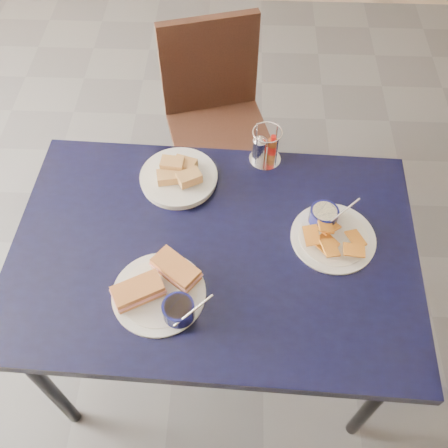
{
  "coord_description": "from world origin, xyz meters",
  "views": [
    {
      "loc": [
        0.24,
        -0.98,
        2.04
      ],
      "look_at": [
        0.21,
        -0.11,
        0.82
      ],
      "focal_mm": 40.0,
      "sensor_mm": 36.0,
      "label": 1
    }
  ],
  "objects_px": {
    "chair_far": "(220,109)",
    "plantain_plate": "(330,230)",
    "condiment_caddy": "(265,148)",
    "dining_table": "(214,258)",
    "bread_basket": "(179,176)",
    "sandwich_plate": "(162,290)"
  },
  "relations": [
    {
      "from": "bread_basket",
      "to": "condiment_caddy",
      "type": "height_order",
      "value": "condiment_caddy"
    },
    {
      "from": "sandwich_plate",
      "to": "plantain_plate",
      "type": "height_order",
      "value": "same"
    },
    {
      "from": "bread_basket",
      "to": "condiment_caddy",
      "type": "distance_m",
      "value": 0.31
    },
    {
      "from": "chair_far",
      "to": "condiment_caddy",
      "type": "bearing_deg",
      "value": -71.1
    },
    {
      "from": "dining_table",
      "to": "condiment_caddy",
      "type": "xyz_separation_m",
      "value": [
        0.15,
        0.37,
        0.12
      ]
    },
    {
      "from": "chair_far",
      "to": "plantain_plate",
      "type": "relative_size",
      "value": 3.43
    },
    {
      "from": "sandwich_plate",
      "to": "plantain_plate",
      "type": "relative_size",
      "value": 1.14
    },
    {
      "from": "dining_table",
      "to": "plantain_plate",
      "type": "relative_size",
      "value": 4.85
    },
    {
      "from": "plantain_plate",
      "to": "condiment_caddy",
      "type": "distance_m",
      "value": 0.37
    },
    {
      "from": "chair_far",
      "to": "condiment_caddy",
      "type": "height_order",
      "value": "chair_far"
    },
    {
      "from": "bread_basket",
      "to": "dining_table",
      "type": "bearing_deg",
      "value": -63.73
    },
    {
      "from": "chair_far",
      "to": "bread_basket",
      "type": "bearing_deg",
      "value": -99.99
    },
    {
      "from": "sandwich_plate",
      "to": "condiment_caddy",
      "type": "bearing_deg",
      "value": 61.43
    },
    {
      "from": "bread_basket",
      "to": "condiment_caddy",
      "type": "bearing_deg",
      "value": 20.69
    },
    {
      "from": "dining_table",
      "to": "chair_far",
      "type": "distance_m",
      "value": 0.9
    },
    {
      "from": "bread_basket",
      "to": "plantain_plate",
      "type": "bearing_deg",
      "value": -22.15
    },
    {
      "from": "chair_far",
      "to": "condiment_caddy",
      "type": "distance_m",
      "value": 0.62
    },
    {
      "from": "chair_far",
      "to": "plantain_plate",
      "type": "distance_m",
      "value": 0.94
    },
    {
      "from": "chair_far",
      "to": "condiment_caddy",
      "type": "xyz_separation_m",
      "value": [
        0.18,
        -0.51,
        0.29
      ]
    },
    {
      "from": "dining_table",
      "to": "sandwich_plate",
      "type": "height_order",
      "value": "sandwich_plate"
    },
    {
      "from": "plantain_plate",
      "to": "condiment_caddy",
      "type": "xyz_separation_m",
      "value": [
        -0.2,
        0.31,
        0.04
      ]
    },
    {
      "from": "plantain_plate",
      "to": "sandwich_plate",
      "type": "bearing_deg",
      "value": -154.92
    }
  ]
}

